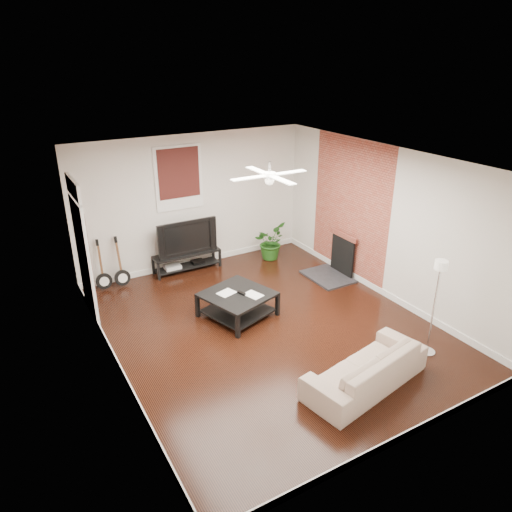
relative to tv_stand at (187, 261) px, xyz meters
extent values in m
cube|color=black|center=(0.31, -2.78, -0.20)|extent=(5.00, 6.00, 0.01)
cube|color=white|center=(0.31, -2.78, 2.60)|extent=(5.00, 6.00, 0.01)
cube|color=silver|center=(0.31, 0.22, 1.20)|extent=(5.00, 0.01, 2.80)
cube|color=silver|center=(0.31, -5.78, 1.20)|extent=(5.00, 0.01, 2.80)
cube|color=silver|center=(-2.19, -2.78, 1.20)|extent=(0.01, 6.00, 2.80)
cube|color=silver|center=(2.81, -2.78, 1.20)|extent=(0.01, 6.00, 2.80)
cube|color=#A34534|center=(2.80, -1.78, 1.20)|extent=(0.02, 2.20, 2.80)
cube|color=black|center=(2.51, -1.78, 0.26)|extent=(0.80, 1.10, 0.92)
cube|color=#36140E|center=(0.01, 0.19, 1.75)|extent=(1.00, 0.06, 1.30)
cube|color=white|center=(-2.15, -0.88, 1.05)|extent=(0.08, 1.00, 2.50)
cube|color=black|center=(0.00, 0.00, 0.00)|extent=(1.42, 0.38, 0.40)
imported|color=black|center=(0.00, 0.02, 0.57)|extent=(1.27, 0.17, 0.73)
cube|color=black|center=(0.04, -2.21, 0.02)|extent=(1.32, 1.32, 0.44)
imported|color=#C1B190|center=(0.69, -4.75, 0.08)|extent=(2.02, 1.09, 0.56)
imported|color=#205518|center=(1.85, -0.32, 0.20)|extent=(0.94, 0.94, 0.79)
camera|label=1|loc=(-3.30, -8.66, 4.09)|focal=33.35mm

